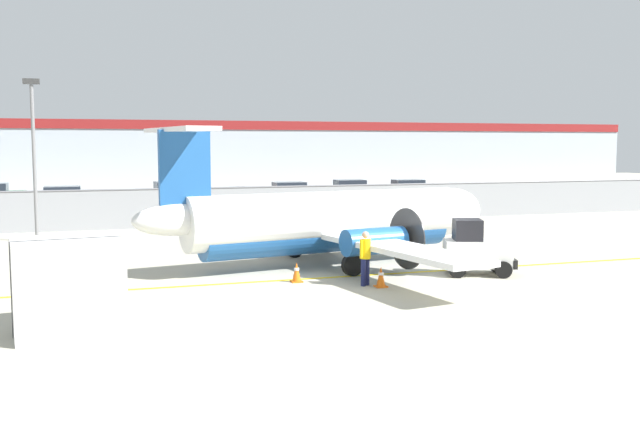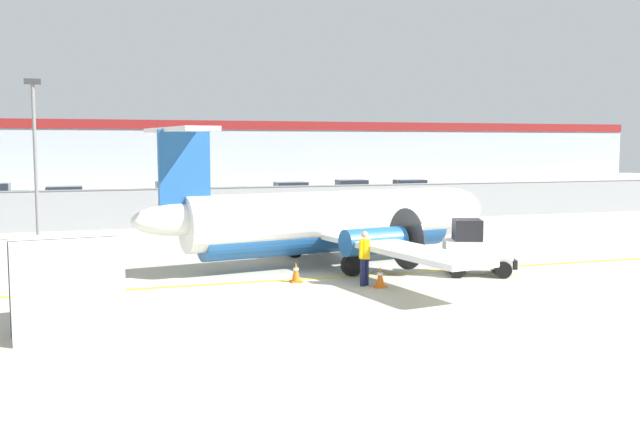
{
  "view_description": "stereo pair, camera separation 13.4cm",
  "coord_description": "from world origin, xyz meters",
  "px_view_note": "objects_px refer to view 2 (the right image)",
  "views": [
    {
      "loc": [
        -9.49,
        -19.93,
        4.38
      ],
      "look_at": [
        -1.24,
        5.26,
        1.8
      ],
      "focal_mm": 40.0,
      "sensor_mm": 36.0,
      "label": 1
    },
    {
      "loc": [
        -9.36,
        -19.97,
        4.38
      ],
      "look_at": [
        -1.24,
        5.26,
        1.8
      ],
      "focal_mm": 40.0,
      "sensor_mm": 36.0,
      "label": 2
    }
  ],
  "objects_px": {
    "traffic_cone_near_left": "(463,251)",
    "parked_car_4": "(289,193)",
    "ground_crew_worker": "(365,255)",
    "parked_car_3": "(231,200)",
    "parked_car_6": "(411,190)",
    "traffic_cone_far_left": "(296,272)",
    "cargo_container": "(66,285)",
    "parked_car_1": "(67,199)",
    "apron_light_pole": "(35,146)",
    "parked_car_5": "(353,190)",
    "traffic_cone_near_right": "(380,277)",
    "baggage_tug": "(476,250)",
    "parked_car_2": "(171,193)",
    "commuter_airplane": "(334,221)"
  },
  "relations": [
    {
      "from": "traffic_cone_near_left",
      "to": "parked_car_4",
      "type": "xyz_separation_m",
      "value": [
        -0.06,
        24.89,
        0.58
      ]
    },
    {
      "from": "ground_crew_worker",
      "to": "parked_car_3",
      "type": "distance_m",
      "value": 23.66
    },
    {
      "from": "parked_car_6",
      "to": "traffic_cone_far_left",
      "type": "bearing_deg",
      "value": -119.3
    },
    {
      "from": "cargo_container",
      "to": "parked_car_1",
      "type": "xyz_separation_m",
      "value": [
        -0.9,
        30.92,
        -0.21
      ]
    },
    {
      "from": "parked_car_3",
      "to": "parked_car_4",
      "type": "xyz_separation_m",
      "value": [
        5.15,
        4.88,
        0.0
      ]
    },
    {
      "from": "traffic_cone_far_left",
      "to": "apron_light_pole",
      "type": "height_order",
      "value": "apron_light_pole"
    },
    {
      "from": "cargo_container",
      "to": "traffic_cone_near_left",
      "type": "distance_m",
      "value": 15.62
    },
    {
      "from": "parked_car_3",
      "to": "parked_car_5",
      "type": "height_order",
      "value": "same"
    },
    {
      "from": "traffic_cone_near_right",
      "to": "cargo_container",
      "type": "bearing_deg",
      "value": -163.96
    },
    {
      "from": "baggage_tug",
      "to": "apron_light_pole",
      "type": "distance_m",
      "value": 20.1
    },
    {
      "from": "baggage_tug",
      "to": "traffic_cone_far_left",
      "type": "xyz_separation_m",
      "value": [
        -6.09,
        0.65,
        -0.54
      ]
    },
    {
      "from": "parked_car_6",
      "to": "parked_car_2",
      "type": "bearing_deg",
      "value": 172.74
    },
    {
      "from": "parked_car_3",
      "to": "parked_car_6",
      "type": "bearing_deg",
      "value": -167.95
    },
    {
      "from": "parked_car_4",
      "to": "parked_car_3",
      "type": "bearing_deg",
      "value": 43.29
    },
    {
      "from": "commuter_airplane",
      "to": "baggage_tug",
      "type": "distance_m",
      "value": 5.18
    },
    {
      "from": "parked_car_3",
      "to": "parked_car_2",
      "type": "bearing_deg",
      "value": -78.74
    },
    {
      "from": "cargo_container",
      "to": "parked_car_5",
      "type": "bearing_deg",
      "value": 52.68
    },
    {
      "from": "baggage_tug",
      "to": "parked_car_3",
      "type": "xyz_separation_m",
      "value": [
        -3.93,
        23.1,
        0.04
      ]
    },
    {
      "from": "commuter_airplane",
      "to": "cargo_container",
      "type": "distance_m",
      "value": 11.34
    },
    {
      "from": "traffic_cone_far_left",
      "to": "parked_car_1",
      "type": "xyz_separation_m",
      "value": [
        -7.67,
        26.75,
        0.58
      ]
    },
    {
      "from": "commuter_airplane",
      "to": "parked_car_4",
      "type": "bearing_deg",
      "value": 68.42
    },
    {
      "from": "traffic_cone_near_left",
      "to": "parked_car_3",
      "type": "relative_size",
      "value": 0.15
    },
    {
      "from": "ground_crew_worker",
      "to": "parked_car_6",
      "type": "relative_size",
      "value": 0.4
    },
    {
      "from": "traffic_cone_near_left",
      "to": "parked_car_6",
      "type": "bearing_deg",
      "value": 69.1
    },
    {
      "from": "traffic_cone_far_left",
      "to": "parked_car_5",
      "type": "bearing_deg",
      "value": 66.22
    },
    {
      "from": "traffic_cone_far_left",
      "to": "traffic_cone_near_right",
      "type": "bearing_deg",
      "value": -35.14
    },
    {
      "from": "baggage_tug",
      "to": "parked_car_6",
      "type": "height_order",
      "value": "baggage_tug"
    },
    {
      "from": "ground_crew_worker",
      "to": "traffic_cone_far_left",
      "type": "relative_size",
      "value": 2.66
    },
    {
      "from": "parked_car_2",
      "to": "apron_light_pole",
      "type": "height_order",
      "value": "apron_light_pole"
    },
    {
      "from": "traffic_cone_near_left",
      "to": "parked_car_1",
      "type": "bearing_deg",
      "value": 121.74
    },
    {
      "from": "parked_car_4",
      "to": "apron_light_pole",
      "type": "distance_m",
      "value": 21.76
    },
    {
      "from": "commuter_airplane",
      "to": "apron_light_pole",
      "type": "xyz_separation_m",
      "value": [
        -10.71,
        10.04,
        2.7
      ]
    },
    {
      "from": "baggage_tug",
      "to": "parked_car_5",
      "type": "height_order",
      "value": "baggage_tug"
    },
    {
      "from": "parked_car_6",
      "to": "apron_light_pole",
      "type": "xyz_separation_m",
      "value": [
        -25.51,
        -14.98,
        3.41
      ]
    },
    {
      "from": "traffic_cone_far_left",
      "to": "parked_car_2",
      "type": "relative_size",
      "value": 0.15
    },
    {
      "from": "ground_crew_worker",
      "to": "traffic_cone_far_left",
      "type": "distance_m",
      "value": 2.32
    },
    {
      "from": "baggage_tug",
      "to": "parked_car_4",
      "type": "height_order",
      "value": "baggage_tug"
    },
    {
      "from": "traffic_cone_far_left",
      "to": "commuter_airplane",
      "type": "bearing_deg",
      "value": 50.56
    },
    {
      "from": "ground_crew_worker",
      "to": "parked_car_3",
      "type": "relative_size",
      "value": 0.39
    },
    {
      "from": "traffic_cone_near_left",
      "to": "traffic_cone_near_right",
      "type": "distance_m",
      "value": 6.51
    },
    {
      "from": "parked_car_6",
      "to": "apron_light_pole",
      "type": "relative_size",
      "value": 0.59
    },
    {
      "from": "traffic_cone_far_left",
      "to": "parked_car_3",
      "type": "relative_size",
      "value": 0.15
    },
    {
      "from": "traffic_cone_near_right",
      "to": "commuter_airplane",
      "type": "bearing_deg",
      "value": 90.18
    },
    {
      "from": "parked_car_4",
      "to": "parked_car_6",
      "type": "height_order",
      "value": "same"
    },
    {
      "from": "apron_light_pole",
      "to": "parked_car_1",
      "type": "bearing_deg",
      "value": 86.69
    },
    {
      "from": "traffic_cone_far_left",
      "to": "parked_car_3",
      "type": "bearing_deg",
      "value": 84.5
    },
    {
      "from": "traffic_cone_near_left",
      "to": "traffic_cone_far_left",
      "type": "bearing_deg",
      "value": -161.67
    },
    {
      "from": "baggage_tug",
      "to": "ground_crew_worker",
      "type": "height_order",
      "value": "baggage_tug"
    },
    {
      "from": "parked_car_2",
      "to": "parked_car_3",
      "type": "distance_m",
      "value": 8.71
    },
    {
      "from": "baggage_tug",
      "to": "parked_car_6",
      "type": "xyz_separation_m",
      "value": [
        10.93,
        28.39,
        0.04
      ]
    }
  ]
}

